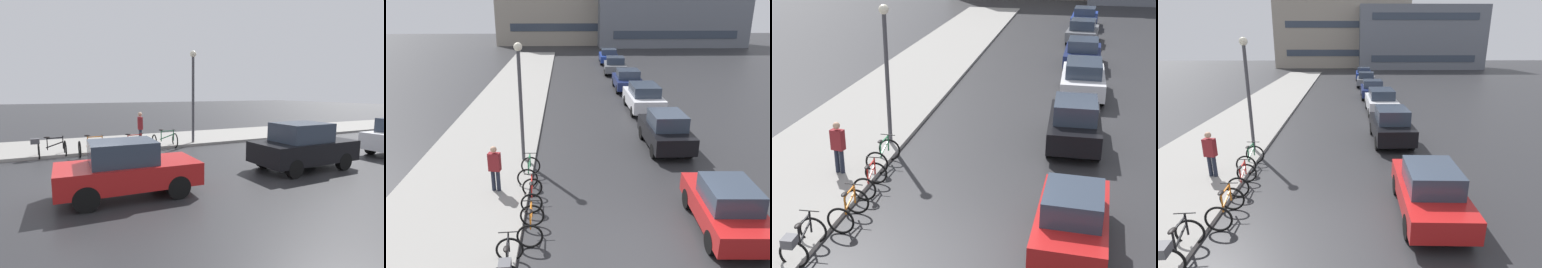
# 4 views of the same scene
# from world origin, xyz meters

# --- Properties ---
(ground_plane) EXTENTS (140.00, 140.00, 0.00)m
(ground_plane) POSITION_xyz_m (0.00, 0.00, 0.00)
(ground_plane) COLOR #28282B
(sidewalk_kerb) EXTENTS (4.80, 60.00, 0.14)m
(sidewalk_kerb) POSITION_xyz_m (-6.00, 10.00, 0.07)
(sidewalk_kerb) COLOR gray
(sidewalk_kerb) RESTS_ON ground
(bicycle_nearest) EXTENTS (0.80, 1.39, 0.96)m
(bicycle_nearest) POSITION_xyz_m (-3.72, -1.24, 0.49)
(bicycle_nearest) COLOR black
(bicycle_nearest) RESTS_ON ground
(bicycle_second) EXTENTS (0.76, 1.12, 0.98)m
(bicycle_second) POSITION_xyz_m (-3.30, 0.51, 0.41)
(bicycle_second) COLOR black
(bicycle_second) RESTS_ON ground
(bicycle_third) EXTENTS (0.77, 1.18, 0.92)m
(bicycle_third) POSITION_xyz_m (-3.43, 2.32, 0.39)
(bicycle_third) COLOR black
(bicycle_third) RESTS_ON ground
(bicycle_farthest) EXTENTS (0.78, 1.17, 1.00)m
(bicycle_farthest) POSITION_xyz_m (-3.67, 4.05, 0.42)
(bicycle_farthest) COLOR black
(bicycle_farthest) RESTS_ON ground
(car_red) EXTENTS (1.83, 3.83, 1.54)m
(car_red) POSITION_xyz_m (2.40, 0.73, 0.76)
(car_red) COLOR #AD1919
(car_red) RESTS_ON ground
(car_black) EXTENTS (1.84, 3.90, 1.72)m
(car_black) POSITION_xyz_m (2.27, 7.25, 0.84)
(car_black) COLOR black
(car_black) RESTS_ON ground
(car_white) EXTENTS (1.94, 4.23, 1.67)m
(car_white) POSITION_xyz_m (2.49, 13.41, 0.85)
(car_white) COLOR silver
(car_white) RESTS_ON ground
(car_navy) EXTENTS (2.02, 4.12, 1.57)m
(car_navy) POSITION_xyz_m (2.40, 19.09, 0.78)
(car_navy) COLOR navy
(car_navy) RESTS_ON ground
(car_grey) EXTENTS (2.20, 3.94, 1.56)m
(car_grey) POSITION_xyz_m (2.30, 25.79, 0.78)
(car_grey) COLOR slate
(car_grey) RESTS_ON ground
(car_blue) EXTENTS (2.06, 4.41, 1.54)m
(car_blue) POSITION_xyz_m (2.38, 31.85, 0.77)
(car_blue) COLOR navy
(car_blue) RESTS_ON ground
(pedestrian) EXTENTS (0.44, 0.31, 1.80)m
(pedestrian) POSITION_xyz_m (-4.74, 3.10, 1.02)
(pedestrian) COLOR #1E2333
(pedestrian) RESTS_ON ground
(streetlamp) EXTENTS (0.34, 0.34, 4.95)m
(streetlamp) POSITION_xyz_m (-4.07, 5.81, 3.05)
(streetlamp) COLOR #424247
(streetlamp) RESTS_ON ground
(building_facade_main) EXTENTS (23.84, 8.66, 14.89)m
(building_facade_main) POSITION_xyz_m (-0.48, 52.31, 7.44)
(building_facade_main) COLOR #9E9384
(building_facade_main) RESTS_ON ground
(building_facade_side) EXTENTS (21.22, 8.52, 10.39)m
(building_facade_side) POSITION_xyz_m (13.14, 48.77, 5.19)
(building_facade_side) COLOR slate
(building_facade_side) RESTS_ON ground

